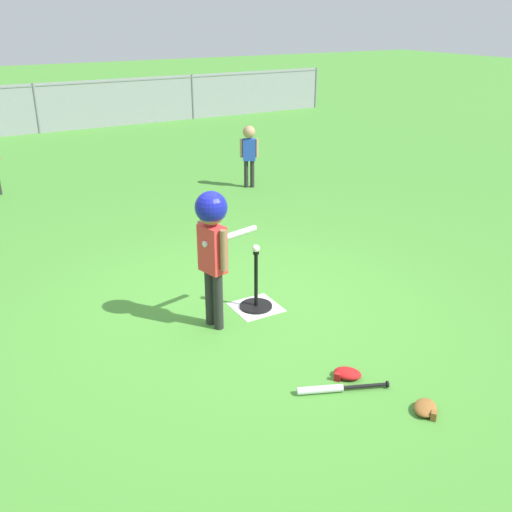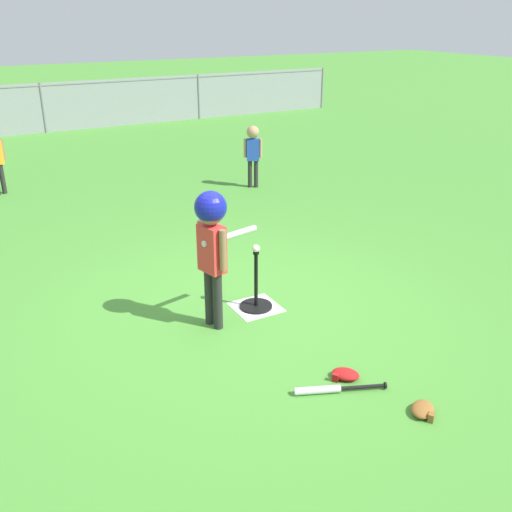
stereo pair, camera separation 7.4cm
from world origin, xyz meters
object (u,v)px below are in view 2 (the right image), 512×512
(baseball_on_tee, at_px, (256,248))
(batter_child, at_px, (212,232))
(batting_tee, at_px, (256,299))
(spare_bat_silver, at_px, (327,389))
(fielder_near_right, at_px, (253,148))
(glove_by_plate, at_px, (423,410))
(glove_near_bats, at_px, (345,374))

(baseball_on_tee, xyz_separation_m, batter_child, (-0.50, -0.12, 0.29))
(batting_tee, relative_size, spare_bat_silver, 0.86)
(baseball_on_tee, height_order, spare_bat_silver, baseball_on_tee)
(fielder_near_right, bearing_deg, glove_by_plate, -106.89)
(fielder_near_right, distance_m, spare_bat_silver, 5.68)
(fielder_near_right, height_order, glove_by_plate, fielder_near_right)
(batting_tee, height_order, batter_child, batter_child)
(batter_child, xyz_separation_m, glove_near_bats, (0.54, -1.27, -0.89))
(glove_near_bats, bearing_deg, fielder_near_right, 68.94)
(fielder_near_right, bearing_deg, batter_child, -123.21)
(batting_tee, xyz_separation_m, baseball_on_tee, (0.00, -0.00, 0.54))
(batting_tee, distance_m, glove_near_bats, 1.39)
(fielder_near_right, bearing_deg, batting_tee, -118.35)
(fielder_near_right, relative_size, glove_near_bats, 3.72)
(glove_by_plate, bearing_deg, baseball_on_tee, 97.48)
(spare_bat_silver, relative_size, glove_near_bats, 2.53)
(spare_bat_silver, bearing_deg, fielder_near_right, 67.00)
(baseball_on_tee, relative_size, glove_near_bats, 0.27)
(batter_child, height_order, spare_bat_silver, batter_child)
(glove_near_bats, bearing_deg, baseball_on_tee, 91.66)
(batting_tee, height_order, spare_bat_silver, batting_tee)
(baseball_on_tee, height_order, fielder_near_right, fielder_near_right)
(batter_child, relative_size, fielder_near_right, 1.28)
(batting_tee, bearing_deg, baseball_on_tee, -14.04)
(batting_tee, distance_m, baseball_on_tee, 0.54)
(glove_by_plate, bearing_deg, batter_child, 112.03)
(batting_tee, relative_size, glove_near_bats, 2.18)
(glove_by_plate, distance_m, glove_near_bats, 0.67)
(baseball_on_tee, bearing_deg, spare_bat_silver, -97.63)
(batting_tee, distance_m, batter_child, 0.98)
(batting_tee, relative_size, glove_by_plate, 2.17)
(fielder_near_right, height_order, spare_bat_silver, fielder_near_right)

